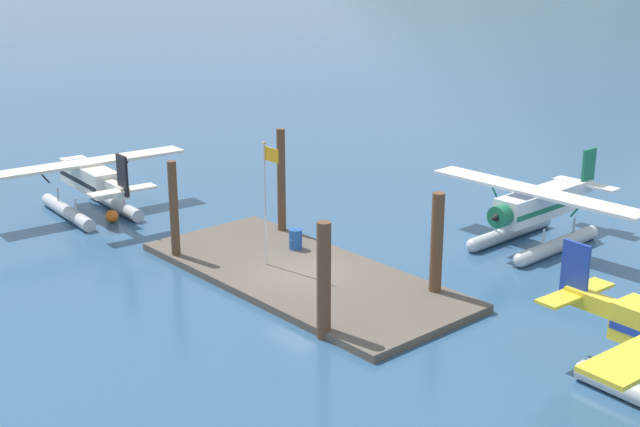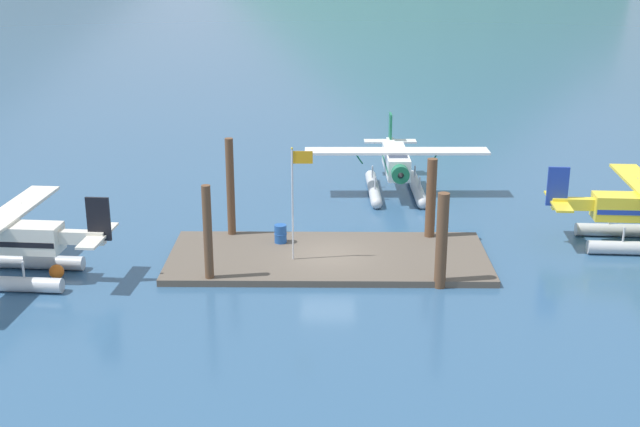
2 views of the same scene
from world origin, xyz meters
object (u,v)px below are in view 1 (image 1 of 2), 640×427
object	(u,v)px
seaplane_white_bow_right	(536,212)
fuel_drum	(296,239)
seaplane_cream_port_aft	(89,184)
flagpole	(267,189)
mooring_buoy	(112,216)

from	to	relation	value
seaplane_white_bow_right	fuel_drum	bearing A→B (deg)	-124.50
seaplane_white_bow_right	seaplane_cream_port_aft	world-z (taller)	same
flagpole	fuel_drum	world-z (taller)	flagpole
flagpole	seaplane_white_bow_right	xyz separation A→B (m)	(5.30, 11.06, -2.01)
fuel_drum	seaplane_cream_port_aft	distance (m)	12.24
flagpole	seaplane_white_bow_right	world-z (taller)	flagpole
flagpole	mooring_buoy	distance (m)	11.00
flagpole	mooring_buoy	world-z (taller)	flagpole
seaplane_white_bow_right	flagpole	bearing A→B (deg)	-115.61
fuel_drum	seaplane_white_bow_right	bearing A→B (deg)	55.50
mooring_buoy	seaplane_cream_port_aft	size ratio (longest dim) A/B	0.06
seaplane_white_bow_right	seaplane_cream_port_aft	distance (m)	21.84
mooring_buoy	seaplane_cream_port_aft	bearing A→B (deg)	-177.99
mooring_buoy	seaplane_cream_port_aft	xyz separation A→B (m)	(-2.03, -0.07, 1.26)
mooring_buoy	seaplane_white_bow_right	world-z (taller)	seaplane_white_bow_right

